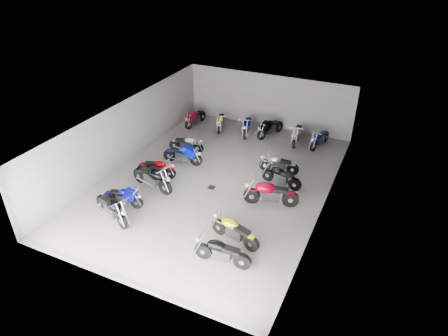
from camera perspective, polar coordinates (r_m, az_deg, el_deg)
The scene contains 23 objects.
ground at distance 18.82m, azimuth -1.10°, elevation -2.04°, with size 14.00×14.00×0.00m, color gray.
wall_back at distance 23.92m, azimuth 6.31°, elevation 9.47°, with size 10.00×0.10×3.20m, color gray.
wall_left at distance 20.48m, azimuth -13.88°, elevation 4.99°, with size 0.10×14.00×3.20m, color gray.
wall_right at distance 16.71m, azimuth 14.46°, elevation -1.26°, with size 0.10×14.00×3.20m, color gray.
ceiling at distance 17.30m, azimuth -1.21°, elevation 6.98°, with size 10.00×14.00×0.04m, color black.
drain_grate at distance 18.45m, azimuth -1.78°, elevation -2.78°, with size 0.32×0.32×0.01m, color black.
motorcycle_left_a at distance 16.82m, azimuth -15.74°, elevation -5.53°, with size 2.21×1.01×1.02m.
motorcycle_left_b at distance 17.56m, azimuth -14.22°, elevation -3.99°, with size 1.89×0.44×0.83m.
motorcycle_left_c at distance 18.37m, azimuth -10.20°, elevation -1.36°, with size 2.37×0.71×1.05m.
motorcycle_left_d at distance 19.30m, azimuth -9.56°, elevation 0.04°, with size 1.97×0.46×0.87m.
motorcycle_left_e at distance 20.22m, azimuth -5.88°, elevation 1.94°, with size 2.11×0.47×0.93m.
motorcycle_left_f at distance 21.36m, azimuth -5.37°, elevation 3.48°, with size 1.93×0.47×0.85m.
motorcycle_right_a at distance 14.27m, azimuth -0.34°, elevation -11.89°, with size 2.13×0.45×0.93m.
motorcycle_right_b at distance 15.13m, azimuth 1.48°, elevation -8.93°, with size 2.14×0.68×0.95m.
motorcycle_right_d at distance 17.13m, azimuth 6.65°, elevation -3.63°, with size 2.34×0.80×1.05m.
motorcycle_right_e at distance 18.54m, azimuth 8.11°, elevation -1.16°, with size 2.02×0.54×0.89m.
motorcycle_right_f at distance 19.53m, azimuth 7.80°, elevation 0.57°, with size 1.95×0.45×0.86m.
motorcycle_back_a at distance 24.40m, azimuth -4.16°, elevation 7.19°, with size 0.45×2.04×0.90m.
motorcycle_back_b at distance 23.88m, azimuth -0.48°, elevation 6.72°, with size 0.76×1.95×0.88m.
motorcycle_back_c at distance 23.23m, azimuth 3.30°, elevation 6.06°, with size 0.67×2.14×0.96m.
motorcycle_back_d at distance 23.09m, azimuth 6.60°, elevation 5.72°, with size 0.90×2.05×0.94m.
motorcycle_back_e at distance 22.58m, azimuth 10.40°, elevation 4.84°, with size 0.49×2.19×0.96m.
motorcycle_back_f at distance 22.39m, azimuth 13.50°, elevation 4.12°, with size 0.62×2.00×0.89m.
Camera 1 is at (7.02, -14.21, 10.15)m, focal length 32.00 mm.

